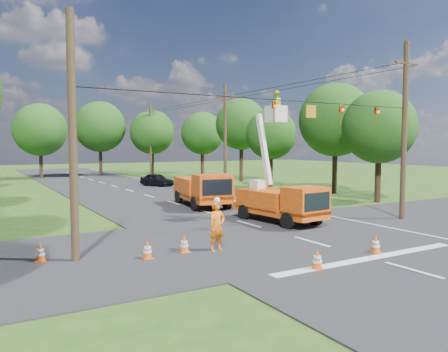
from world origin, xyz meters
TOP-DOWN VIEW (x-y plane):
  - ground at (0.00, 20.00)m, footprint 140.00×140.00m
  - road_main at (0.00, 20.00)m, footprint 12.00×100.00m
  - road_cross at (0.00, 2.00)m, footprint 56.00×10.00m
  - stop_bar at (0.00, -3.20)m, footprint 9.00×0.45m
  - edge_line at (5.60, 20.00)m, footprint 0.12×90.00m
  - bucket_truck at (1.85, 4.64)m, footprint 2.65×5.77m
  - second_truck at (1.01, 12.24)m, footprint 3.26×6.55m
  - ground_worker at (-4.29, 0.77)m, footprint 0.80×0.59m
  - distant_car at (3.97, 28.30)m, footprint 2.91×4.21m
  - traffic_cone_0 at (-2.65, -3.25)m, footprint 0.38×0.38m
  - traffic_cone_1 at (0.90, -2.66)m, footprint 0.38×0.38m
  - traffic_cone_2 at (1.27, 7.58)m, footprint 0.38×0.38m
  - traffic_cone_3 at (2.90, 11.05)m, footprint 0.38×0.38m
  - traffic_cone_4 at (-5.55, 1.14)m, footprint 0.38×0.38m
  - traffic_cone_5 at (-7.13, 0.95)m, footprint 0.38×0.38m
  - traffic_cone_6 at (-10.62, 2.53)m, footprint 0.38×0.38m
  - pole_right_near at (8.50, 2.00)m, footprint 1.80×0.30m
  - pole_right_mid at (8.50, 22.00)m, footprint 1.80×0.30m
  - pole_right_far at (8.50, 42.00)m, footprint 1.80×0.30m
  - pole_left at (-9.50, 2.00)m, footprint 0.30×0.30m
  - signal_span at (2.23, 1.99)m, footprint 18.00×0.29m
  - tree_right_a at (13.50, 8.00)m, footprint 5.40×5.40m
  - tree_right_b at (15.00, 14.00)m, footprint 6.40×6.40m
  - tree_right_c at (13.20, 21.00)m, footprint 5.00×5.00m
  - tree_right_d at (14.80, 29.00)m, footprint 6.00×6.00m
  - tree_right_e at (13.80, 37.00)m, footprint 5.60×5.60m
  - tree_far_a at (-5.00, 45.00)m, footprint 6.60×6.60m
  - tree_far_b at (3.00, 47.00)m, footprint 7.00×7.00m
  - tree_far_c at (9.50, 44.00)m, footprint 6.20×6.20m

SIDE VIEW (x-z plane):
  - ground at x=0.00m, z-range 0.00..0.00m
  - road_main at x=0.00m, z-range -0.03..0.03m
  - road_cross at x=0.00m, z-range -0.04..0.04m
  - stop_bar at x=0.00m, z-range -0.01..0.01m
  - edge_line at x=5.60m, z-range -0.01..0.01m
  - traffic_cone_0 at x=-2.65m, z-range 0.00..0.71m
  - traffic_cone_1 at x=0.90m, z-range 0.00..0.71m
  - traffic_cone_2 at x=1.27m, z-range 0.00..0.71m
  - traffic_cone_3 at x=2.90m, z-range 0.00..0.71m
  - traffic_cone_4 at x=-5.55m, z-range 0.00..0.71m
  - traffic_cone_5 at x=-7.13m, z-range 0.00..0.71m
  - traffic_cone_6 at x=-10.62m, z-range 0.00..0.71m
  - distant_car at x=3.97m, z-range 0.00..1.33m
  - ground_worker at x=-4.29m, z-range 0.00..2.01m
  - second_truck at x=1.01m, z-range 0.05..2.40m
  - bucket_truck at x=1.85m, z-range -2.07..5.11m
  - pole_left at x=-9.50m, z-range 0.00..9.00m
  - pole_right_near at x=8.50m, z-range 0.11..10.11m
  - pole_right_mid at x=8.50m, z-range 0.11..10.11m
  - pole_right_far at x=8.50m, z-range 0.11..10.11m
  - tree_right_c at x=13.20m, z-range 1.40..9.23m
  - tree_right_a at x=13.50m, z-range 1.42..9.70m
  - tree_right_e at x=13.80m, z-range 1.50..10.12m
  - signal_span at x=2.23m, z-range 5.34..6.41m
  - tree_far_c at x=9.50m, z-range 1.47..10.65m
  - tree_far_a at x=-5.00m, z-range 1.44..10.94m
  - tree_right_b at x=15.00m, z-range 1.61..11.26m
  - tree_right_d at x=14.80m, z-range 1.83..11.53m
  - tree_far_b at x=3.00m, z-range 1.65..11.97m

